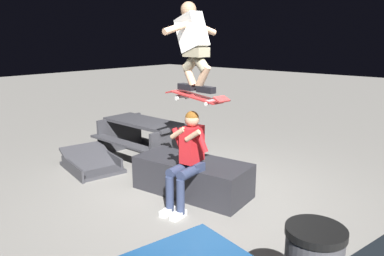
% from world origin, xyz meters
% --- Properties ---
extents(ground_plane, '(40.00, 40.00, 0.00)m').
position_xyz_m(ground_plane, '(0.00, 0.00, 0.00)').
color(ground_plane, gray).
extents(ledge_box_main, '(1.83, 0.96, 0.52)m').
position_xyz_m(ledge_box_main, '(0.14, -0.04, 0.26)').
color(ledge_box_main, '#28282D').
rests_on(ledge_box_main, ground).
extents(person_sitting_on_ledge, '(0.60, 0.77, 1.35)m').
position_xyz_m(person_sitting_on_ledge, '(-0.13, 0.37, 0.76)').
color(person_sitting_on_ledge, '#2D3856').
rests_on(person_sitting_on_ledge, ground).
extents(skateboard, '(1.03, 0.30, 0.13)m').
position_xyz_m(skateboard, '(-0.22, 0.31, 1.56)').
color(skateboard, '#B72D2D').
extents(skater_airborne, '(0.63, 0.89, 1.12)m').
position_xyz_m(skater_airborne, '(-0.17, 0.30, 2.25)').
color(skater_airborne, black).
extents(kicker_ramp, '(1.29, 1.06, 0.45)m').
position_xyz_m(kicker_ramp, '(2.20, 0.35, 0.07)').
color(kicker_ramp, '#38383D').
rests_on(kicker_ramp, ground).
extents(picnic_table_back, '(1.72, 1.36, 0.75)m').
position_xyz_m(picnic_table_back, '(1.95, -0.72, 0.50)').
color(picnic_table_back, '#38383D').
rests_on(picnic_table_back, ground).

